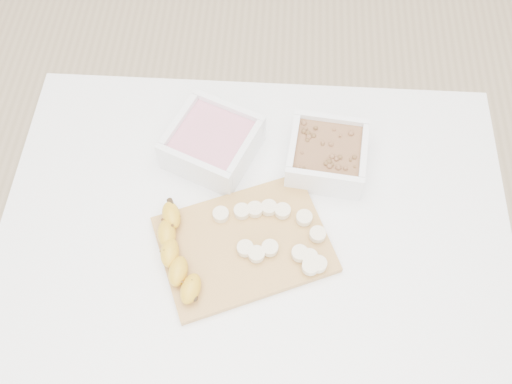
# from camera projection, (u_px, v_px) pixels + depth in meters

# --- Properties ---
(ground) EXTENTS (3.50, 3.50, 0.00)m
(ground) POSITION_uv_depth(u_px,v_px,m) (255.00, 329.00, 1.77)
(ground) COLOR #C6AD89
(ground) RESTS_ON ground
(table) EXTENTS (1.00, 0.70, 0.75)m
(table) POSITION_uv_depth(u_px,v_px,m) (255.00, 241.00, 1.20)
(table) COLOR white
(table) RESTS_ON ground
(bowl_yogurt) EXTENTS (0.22, 0.22, 0.08)m
(bowl_yogurt) POSITION_uv_depth(u_px,v_px,m) (212.00, 142.00, 1.17)
(bowl_yogurt) COLOR white
(bowl_yogurt) RESTS_ON table
(bowl_granola) EXTENTS (0.17, 0.17, 0.07)m
(bowl_granola) POSITION_uv_depth(u_px,v_px,m) (327.00, 154.00, 1.15)
(bowl_granola) COLOR white
(bowl_granola) RESTS_ON table
(cutting_board) EXTENTS (0.37, 0.32, 0.01)m
(cutting_board) POSITION_uv_depth(u_px,v_px,m) (244.00, 244.00, 1.09)
(cutting_board) COLOR tan
(cutting_board) RESTS_ON table
(banana) EXTENTS (0.08, 0.21, 0.03)m
(banana) POSITION_uv_depth(u_px,v_px,m) (178.00, 254.00, 1.05)
(banana) COLOR gold
(banana) RESTS_ON cutting_board
(banana_slices) EXTENTS (0.22, 0.15, 0.02)m
(banana_slices) POSITION_uv_depth(u_px,v_px,m) (278.00, 235.00, 1.08)
(banana_slices) COLOR beige
(banana_slices) RESTS_ON cutting_board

